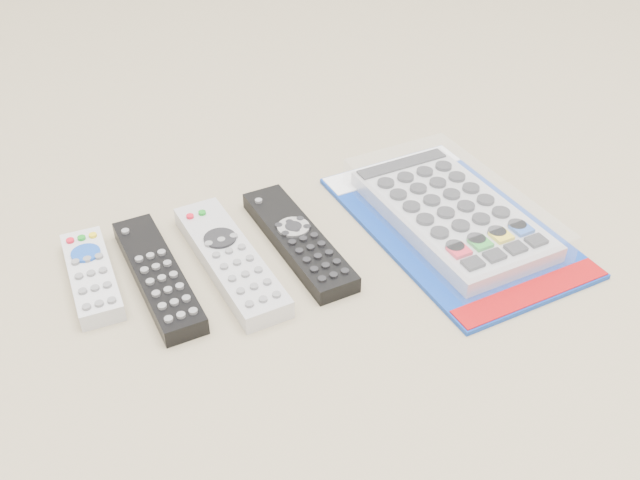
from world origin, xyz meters
name	(u,v)px	position (x,y,z in m)	size (l,w,h in m)	color
remote_small_grey	(91,275)	(-0.22, 0.07, 0.01)	(0.04, 0.15, 0.02)	#B8B8BB
remote_slim_black	(158,275)	(-0.16, 0.04, 0.01)	(0.06, 0.21, 0.02)	black
remote_silver_dvd	(230,259)	(-0.08, 0.03, 0.01)	(0.07, 0.22, 0.02)	#BDBDC1
remote_large_black	(298,240)	(0.00, 0.04, 0.01)	(0.07, 0.21, 0.02)	black
jumbo_remote_packaged	(451,212)	(0.19, 0.01, 0.02)	(0.22, 0.33, 0.04)	navy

